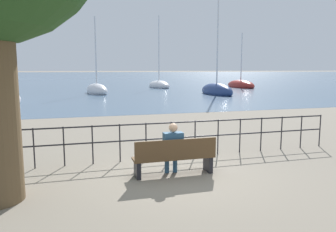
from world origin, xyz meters
The scene contains 10 objects.
ground_plane centered at (0.00, 0.00, 0.00)m, with size 1000.00×1000.00×0.00m, color gray.
harbor_water centered at (0.00, 160.47, 0.00)m, with size 600.00×300.00×0.01m.
park_bench centered at (0.00, -0.06, 0.44)m, with size 1.98×0.45×0.90m.
seated_person_left centered at (-0.02, 0.01, 0.69)m, with size 0.46×0.35×1.26m.
promenade_railing centered at (0.00, 1.44, 0.69)m, with size 10.97×0.04×1.05m.
sailboat_0 centered at (-7.34, 20.25, 0.33)m, with size 3.70×5.83×8.73m.
sailboat_2 centered at (0.12, 27.57, 0.35)m, with size 2.67×5.33×8.29m.
sailboat_3 centered at (20.07, 33.54, 0.33)m, with size 2.22×6.37×7.89m.
sailboat_4 centered at (9.19, 36.63, 0.33)m, with size 2.60×6.09×10.10m.
sailboat_5 centered at (11.62, 22.98, 0.39)m, with size 2.14×5.73×11.21m.
Camera 1 is at (-2.26, -7.30, 2.52)m, focal length 35.00 mm.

